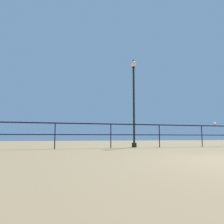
{
  "coord_description": "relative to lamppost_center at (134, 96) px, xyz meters",
  "views": [
    {
      "loc": [
        -4.63,
        -3.25,
        0.48
      ],
      "look_at": [
        -1.35,
        6.7,
        1.58
      ],
      "focal_mm": 38.62,
      "sensor_mm": 36.0,
      "label": 1
    }
  ],
  "objects": [
    {
      "name": "lamppost_center",
      "position": [
        0.0,
        0.0,
        0.0
      ],
      "size": [
        0.29,
        0.29,
        4.37
      ],
      "color": "black",
      "rests_on": "ground_plane"
    },
    {
      "name": "seagull_on_rail",
      "position": [
        4.54,
        -0.33,
        -1.29
      ],
      "size": [
        0.28,
        0.39,
        0.2
      ],
      "color": "silver",
      "rests_on": "pier_railing"
    },
    {
      "name": "pier_railing",
      "position": [
        -0.06,
        -0.34,
        -1.66
      ],
      "size": [
        22.41,
        0.05,
        1.11
      ],
      "color": "black",
      "rests_on": "ground_plane"
    }
  ]
}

